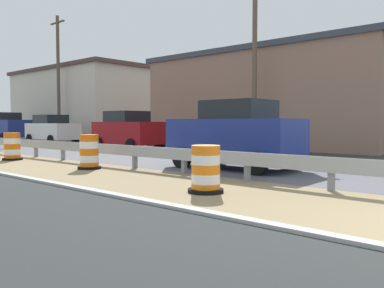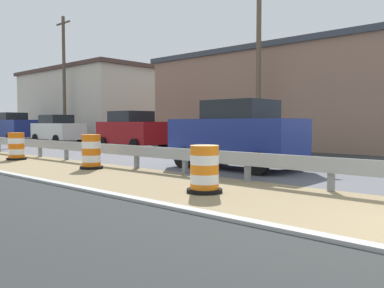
{
  "view_description": "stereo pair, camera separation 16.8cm",
  "coord_description": "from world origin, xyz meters",
  "px_view_note": "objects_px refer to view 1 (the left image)",
  "views": [
    {
      "loc": [
        -6.05,
        -0.69,
        1.42
      ],
      "look_at": [
        1.02,
        5.55,
        0.91
      ],
      "focal_mm": 37.65,
      "sensor_mm": 36.0,
      "label": 1
    },
    {
      "loc": [
        -5.93,
        -0.82,
        1.42
      ],
      "look_at": [
        1.02,
        5.55,
        0.91
      ],
      "focal_mm": 37.65,
      "sensor_mm": 36.0,
      "label": 2
    }
  ],
  "objects_px": {
    "traffic_barrel_mid": "(12,148)",
    "car_distant_a": "(5,127)",
    "car_mid_far_lane": "(52,129)",
    "utility_pole_near": "(255,60)",
    "utility_pole_mid": "(58,77)",
    "traffic_barrel_close": "(89,153)",
    "car_trailing_near_lane": "(128,130)",
    "car_lead_near_lane": "(235,135)",
    "traffic_barrel_nearest": "(206,171)"
  },
  "relations": [
    {
      "from": "traffic_barrel_mid",
      "to": "car_distant_a",
      "type": "distance_m",
      "value": 17.56
    },
    {
      "from": "traffic_barrel_close",
      "to": "car_lead_near_lane",
      "type": "distance_m",
      "value": 4.47
    },
    {
      "from": "traffic_barrel_nearest",
      "to": "traffic_barrel_mid",
      "type": "bearing_deg",
      "value": 86.54
    },
    {
      "from": "car_distant_a",
      "to": "car_lead_near_lane",
      "type": "bearing_deg",
      "value": -10.16
    },
    {
      "from": "car_trailing_near_lane",
      "to": "car_distant_a",
      "type": "height_order",
      "value": "car_distant_a"
    },
    {
      "from": "traffic_barrel_nearest",
      "to": "traffic_barrel_close",
      "type": "bearing_deg",
      "value": 80.98
    },
    {
      "from": "car_lead_near_lane",
      "to": "utility_pole_mid",
      "type": "height_order",
      "value": "utility_pole_mid"
    },
    {
      "from": "car_mid_far_lane",
      "to": "utility_pole_near",
      "type": "xyz_separation_m",
      "value": [
        3.15,
        -13.74,
        3.55
      ]
    },
    {
      "from": "traffic_barrel_close",
      "to": "car_mid_far_lane",
      "type": "bearing_deg",
      "value": 64.54
    },
    {
      "from": "car_lead_near_lane",
      "to": "utility_pole_mid",
      "type": "relative_size",
      "value": 0.44
    },
    {
      "from": "car_mid_far_lane",
      "to": "traffic_barrel_close",
      "type": "bearing_deg",
      "value": -23.86
    },
    {
      "from": "traffic_barrel_close",
      "to": "car_mid_far_lane",
      "type": "height_order",
      "value": "car_mid_far_lane"
    },
    {
      "from": "traffic_barrel_nearest",
      "to": "utility_pole_mid",
      "type": "relative_size",
      "value": 0.1
    },
    {
      "from": "utility_pole_near",
      "to": "utility_pole_mid",
      "type": "bearing_deg",
      "value": 93.05
    },
    {
      "from": "traffic_barrel_mid",
      "to": "utility_pole_near",
      "type": "xyz_separation_m",
      "value": [
        10.17,
        -4.16,
        4.05
      ]
    },
    {
      "from": "car_trailing_near_lane",
      "to": "car_mid_far_lane",
      "type": "height_order",
      "value": "car_trailing_near_lane"
    },
    {
      "from": "car_trailing_near_lane",
      "to": "utility_pole_near",
      "type": "xyz_separation_m",
      "value": [
        3.42,
        -5.53,
        3.51
      ]
    },
    {
      "from": "car_trailing_near_lane",
      "to": "car_mid_far_lane",
      "type": "xyz_separation_m",
      "value": [
        0.27,
        8.21,
        -0.04
      ]
    },
    {
      "from": "traffic_barrel_close",
      "to": "utility_pole_mid",
      "type": "bearing_deg",
      "value": 62.27
    },
    {
      "from": "car_distant_a",
      "to": "car_trailing_near_lane",
      "type": "bearing_deg",
      "value": -1.98
    },
    {
      "from": "car_lead_near_lane",
      "to": "car_distant_a",
      "type": "distance_m",
      "value": 24.37
    },
    {
      "from": "traffic_barrel_close",
      "to": "utility_pole_near",
      "type": "distance_m",
      "value": 10.73
    },
    {
      "from": "traffic_barrel_close",
      "to": "utility_pole_near",
      "type": "relative_size",
      "value": 0.12
    },
    {
      "from": "car_mid_far_lane",
      "to": "utility_pole_near",
      "type": "relative_size",
      "value": 0.51
    },
    {
      "from": "utility_pole_mid",
      "to": "utility_pole_near",
      "type": "bearing_deg",
      "value": -86.95
    },
    {
      "from": "utility_pole_mid",
      "to": "traffic_barrel_nearest",
      "type": "bearing_deg",
      "value": -113.72
    },
    {
      "from": "traffic_barrel_mid",
      "to": "utility_pole_mid",
      "type": "height_order",
      "value": "utility_pole_mid"
    },
    {
      "from": "traffic_barrel_close",
      "to": "utility_pole_near",
      "type": "height_order",
      "value": "utility_pole_near"
    },
    {
      "from": "traffic_barrel_nearest",
      "to": "car_mid_far_lane",
      "type": "bearing_deg",
      "value": 68.69
    },
    {
      "from": "car_lead_near_lane",
      "to": "car_mid_far_lane",
      "type": "height_order",
      "value": "car_lead_near_lane"
    },
    {
      "from": "car_lead_near_lane",
      "to": "car_trailing_near_lane",
      "type": "bearing_deg",
      "value": -21.8
    },
    {
      "from": "traffic_barrel_close",
      "to": "utility_pole_near",
      "type": "bearing_deg",
      "value": 2.79
    },
    {
      "from": "utility_pole_near",
      "to": "utility_pole_mid",
      "type": "xyz_separation_m",
      "value": [
        -0.89,
        16.71,
        0.33
      ]
    },
    {
      "from": "traffic_barrel_mid",
      "to": "utility_pole_mid",
      "type": "xyz_separation_m",
      "value": [
        9.28,
        12.54,
        4.37
      ]
    },
    {
      "from": "traffic_barrel_mid",
      "to": "utility_pole_near",
      "type": "relative_size",
      "value": 0.12
    },
    {
      "from": "traffic_barrel_close",
      "to": "car_distant_a",
      "type": "xyz_separation_m",
      "value": [
        6.6,
        20.81,
        0.61
      ]
    },
    {
      "from": "traffic_barrel_close",
      "to": "car_trailing_near_lane",
      "type": "relative_size",
      "value": 0.25
    },
    {
      "from": "traffic_barrel_nearest",
      "to": "utility_pole_mid",
      "type": "height_order",
      "value": "utility_pole_mid"
    },
    {
      "from": "traffic_barrel_mid",
      "to": "utility_pole_mid",
      "type": "relative_size",
      "value": 0.11
    },
    {
      "from": "traffic_barrel_close",
      "to": "utility_pole_mid",
      "type": "relative_size",
      "value": 0.11
    },
    {
      "from": "car_trailing_near_lane",
      "to": "car_distant_a",
      "type": "distance_m",
      "value": 14.8
    },
    {
      "from": "utility_pole_near",
      "to": "car_trailing_near_lane",
      "type": "bearing_deg",
      "value": 121.76
    },
    {
      "from": "car_lead_near_lane",
      "to": "car_distant_a",
      "type": "xyz_separation_m",
      "value": [
        3.62,
        24.1,
        0.05
      ]
    },
    {
      "from": "car_trailing_near_lane",
      "to": "utility_pole_near",
      "type": "height_order",
      "value": "utility_pole_near"
    },
    {
      "from": "traffic_barrel_mid",
      "to": "utility_pole_mid",
      "type": "distance_m",
      "value": 16.2
    },
    {
      "from": "traffic_barrel_mid",
      "to": "car_trailing_near_lane",
      "type": "relative_size",
      "value": 0.25
    },
    {
      "from": "car_distant_a",
      "to": "utility_pole_near",
      "type": "xyz_separation_m",
      "value": [
        3.33,
        -20.33,
        3.42
      ]
    },
    {
      "from": "car_distant_a",
      "to": "utility_pole_mid",
      "type": "distance_m",
      "value": 5.75
    },
    {
      "from": "utility_pole_mid",
      "to": "car_trailing_near_lane",
      "type": "bearing_deg",
      "value": -102.77
    },
    {
      "from": "traffic_barrel_mid",
      "to": "car_lead_near_lane",
      "type": "relative_size",
      "value": 0.25
    }
  ]
}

